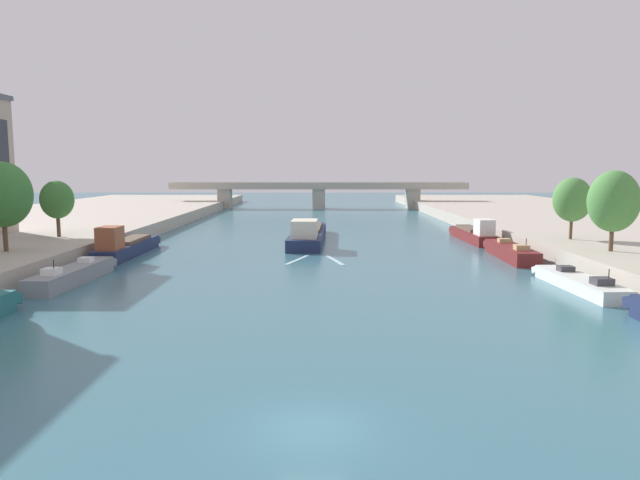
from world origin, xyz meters
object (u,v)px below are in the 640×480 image
moored_boat_right_upstream (582,283)px  tree_right_distant (617,201)px  moored_boat_left_midway (129,246)px  moored_boat_left_near (77,274)px  moored_boat_right_gap_after (513,252)px  bridge_far (322,192)px  tree_right_third (576,200)px  barge_midriver (311,234)px  tree_left_midway (60,200)px  moored_boat_right_far (477,234)px  tree_left_distant (6,195)px

moored_boat_right_upstream → tree_right_distant: (5.95, 7.38, 5.45)m
tree_right_distant → moored_boat_left_midway: bearing=168.7°
moored_boat_left_near → moored_boat_left_midway: (-0.59, 13.64, 0.36)m
moored_boat_right_gap_after → bridge_far: bearing=104.4°
tree_right_distant → tree_right_third: bearing=88.3°
barge_midriver → moored_boat_left_near: (-17.46, -24.97, -0.34)m
moored_boat_left_midway → tree_left_midway: tree_left_midway is taller
moored_boat_right_upstream → tree_right_third: tree_right_third is taller
moored_boat_right_far → moored_boat_right_gap_after: bearing=-90.3°
barge_midriver → tree_left_midway: tree_left_midway is taller
moored_boat_right_upstream → tree_left_midway: bearing=158.5°
moored_boat_right_gap_after → moored_boat_left_midway: bearing=177.6°
barge_midriver → tree_right_distant: size_ratio=3.22×
tree_left_distant → tree_right_distant: bearing=0.2°
moored_boat_right_upstream → moored_boat_left_near: bearing=176.1°
moored_boat_right_upstream → moored_boat_right_far: bearing=90.1°
moored_boat_right_far → tree_left_distant: bearing=-155.0°
tree_left_distant → bridge_far: 85.14m
bridge_far → moored_boat_right_gap_after: bearing=-75.6°
moored_boat_left_midway → tree_left_distant: size_ratio=1.95×
moored_boat_right_upstream → moored_boat_right_gap_after: size_ratio=0.95×
moored_boat_left_midway → tree_right_third: 44.61m
barge_midriver → moored_boat_left_midway: (-18.05, -11.33, 0.02)m
tree_right_third → moored_boat_left_near: bearing=-163.2°
tree_right_distant → tree_left_midway: bearing=168.4°
moored_boat_left_near → moored_boat_left_midway: bearing=92.5°
barge_midriver → moored_boat_right_gap_after: barge_midriver is taller
moored_boat_right_gap_after → tree_left_midway: tree_left_midway is taller
moored_boat_left_near → tree_right_distant: bearing=6.3°
moored_boat_right_far → tree_right_third: size_ratio=2.31×
moored_boat_right_gap_after → barge_midriver: bearing=147.1°
barge_midriver → moored_boat_right_upstream: barge_midriver is taller
moored_boat_right_upstream → tree_right_third: bearing=68.6°
moored_boat_left_midway → moored_boat_right_gap_after: (38.04, -1.60, -0.32)m
moored_boat_right_far → tree_left_distant: size_ratio=1.87×
moored_boat_right_upstream → tree_right_third: 17.77m
barge_midriver → tree_left_distant: (-25.08, -20.34, 5.55)m
moored_boat_right_upstream → barge_midriver: bearing=126.1°
barge_midriver → moored_boat_right_upstream: size_ratio=1.91×
moored_boat_left_midway → moored_boat_right_upstream: moored_boat_left_midway is taller
moored_boat_left_midway → tree_left_midway: size_ratio=2.54×
moored_boat_right_gap_after → moored_boat_left_near: bearing=-162.2°
tree_left_midway → barge_midriver: bearing=20.7°
moored_boat_left_midway → tree_left_midway: bearing=167.1°
tree_right_distant → bridge_far: (-24.90, 80.78, -2.22)m
moored_boat_right_upstream → tree_right_distant: bearing=51.1°
moored_boat_left_midway → tree_right_third: size_ratio=2.40×
moored_boat_right_far → barge_midriver: bearing=-177.9°
tree_left_midway → tree_right_distant: 52.59m
tree_left_distant → bridge_far: (26.24, 80.95, -2.79)m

